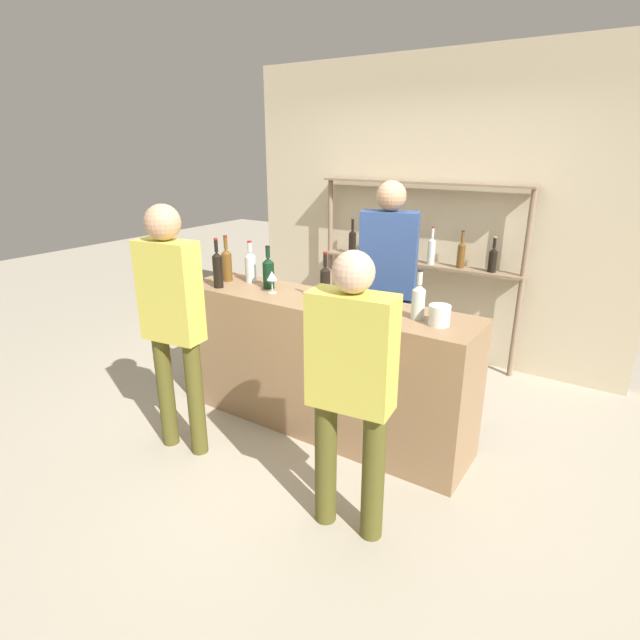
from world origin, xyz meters
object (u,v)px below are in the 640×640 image
object	(u,v)px
cork_jar	(439,315)
server_behind_counter	(388,273)
wine_glass	(272,276)
customer_left	(172,312)
customer_right	(351,379)
counter_bottle_2	(325,283)
counter_bottle_5	(268,272)
counter_bottle_0	(227,264)
counter_bottle_3	(418,300)
counter_bottle_1	(251,266)
counter_bottle_4	(218,269)

from	to	relation	value
cork_jar	server_behind_counter	world-z (taller)	server_behind_counter
wine_glass	cork_jar	bearing A→B (deg)	0.51
server_behind_counter	customer_left	distance (m)	1.73
customer_right	counter_bottle_2	bearing A→B (deg)	33.13
server_behind_counter	wine_glass	bearing A→B (deg)	-49.76
counter_bottle_5	wine_glass	xyz separation A→B (m)	(0.10, -0.09, -0.00)
counter_bottle_0	customer_left	bearing A→B (deg)	-71.47
counter_bottle_3	counter_bottle_5	size ratio (longest dim) A/B	0.98
wine_glass	counter_bottle_1	bearing A→B (deg)	155.41
wine_glass	customer_left	size ratio (longest dim) A/B	0.10
counter_bottle_0	counter_bottle_5	xyz separation A→B (m)	(0.41, 0.01, -0.01)
wine_glass	customer_left	distance (m)	0.77
counter_bottle_2	server_behind_counter	xyz separation A→B (m)	(0.08, 0.79, -0.09)
counter_bottle_2	customer_left	bearing A→B (deg)	-131.84
customer_right	cork_jar	bearing A→B (deg)	-18.41
counter_bottle_1	counter_bottle_3	size ratio (longest dim) A/B	1.03
counter_bottle_4	counter_bottle_3	bearing A→B (deg)	5.62
counter_bottle_3	wine_glass	world-z (taller)	counter_bottle_3
counter_bottle_1	customer_left	world-z (taller)	customer_left
counter_bottle_3	customer_left	bearing A→B (deg)	-150.47
counter_bottle_4	server_behind_counter	bearing A→B (deg)	44.55
counter_bottle_3	customer_left	distance (m)	1.56
counter_bottle_4	wine_glass	xyz separation A→B (m)	(0.43, 0.11, -0.02)
counter_bottle_3	cork_jar	world-z (taller)	counter_bottle_3
counter_bottle_3	counter_bottle_4	size ratio (longest dim) A/B	0.84
counter_bottle_2	server_behind_counter	world-z (taller)	server_behind_counter
cork_jar	counter_bottle_2	bearing A→B (deg)	178.45
counter_bottle_4	counter_bottle_5	bearing A→B (deg)	30.75
counter_bottle_1	server_behind_counter	size ratio (longest dim) A/B	0.18
cork_jar	customer_left	world-z (taller)	customer_left
counter_bottle_5	cork_jar	world-z (taller)	counter_bottle_5
counter_bottle_0	counter_bottle_3	xyz separation A→B (m)	(1.62, -0.03, -0.02)
counter_bottle_5	counter_bottle_2	bearing A→B (deg)	-5.54
counter_bottle_5	cork_jar	xyz separation A→B (m)	(1.36, -0.07, -0.06)
counter_bottle_5	counter_bottle_1	bearing A→B (deg)	163.88
counter_bottle_0	wine_glass	bearing A→B (deg)	-8.00
counter_bottle_1	counter_bottle_5	xyz separation A→B (m)	(0.23, -0.07, -0.00)
counter_bottle_4	server_behind_counter	distance (m)	1.34
counter_bottle_3	counter_bottle_4	world-z (taller)	counter_bottle_4
counter_bottle_0	cork_jar	world-z (taller)	counter_bottle_0
counter_bottle_3	counter_bottle_4	xyz separation A→B (m)	(-1.54, -0.15, 0.03)
cork_jar	counter_bottle_1	bearing A→B (deg)	174.91
counter_bottle_4	counter_bottle_5	size ratio (longest dim) A/B	1.16
counter_bottle_0	customer_right	bearing A→B (deg)	-27.27
counter_bottle_4	cork_jar	size ratio (longest dim) A/B	2.82
counter_bottle_3	counter_bottle_2	bearing A→B (deg)	-179.27
counter_bottle_1	cork_jar	world-z (taller)	counter_bottle_1
counter_bottle_3	counter_bottle_0	bearing A→B (deg)	178.97
counter_bottle_1	customer_right	distance (m)	1.72
customer_left	wine_glass	bearing A→B (deg)	-26.67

